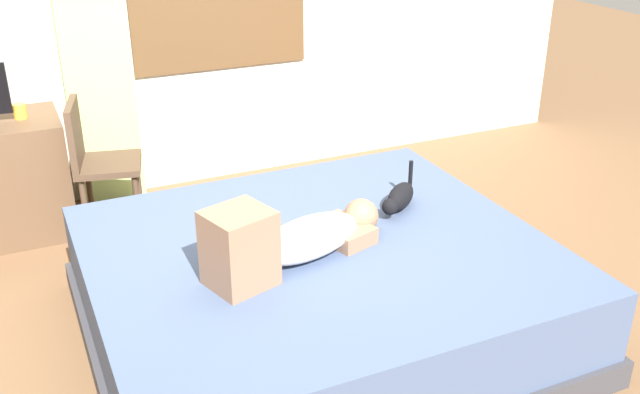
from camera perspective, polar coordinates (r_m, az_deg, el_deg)
The scene contains 7 objects.
ground_plane at distance 3.59m, azimuth -0.73°, elevation -11.41°, with size 16.00×16.00×0.00m, color brown.
bed at distance 3.54m, azimuth -0.13°, elevation -7.36°, with size 2.16×1.93×0.49m.
person_lying at distance 3.23m, azimuth -2.26°, elevation -3.33°, with size 0.93×0.49×0.34m.
cat at distance 3.76m, azimuth 6.26°, elevation -0.05°, with size 0.30×0.27×0.21m.
cup at distance 4.67m, azimuth -22.55°, elevation 6.26°, with size 0.08×0.08×0.09m, color gold.
chair_by_desk at distance 4.57m, azimuth -17.26°, elevation 2.94°, with size 0.46×0.46×0.86m.
curtain_left at distance 4.87m, azimuth -17.73°, elevation 14.21°, with size 0.44×0.06×2.64m, color #ADCC75.
Camera 1 is at (-1.16, -2.65, 2.12)m, focal length 40.64 mm.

